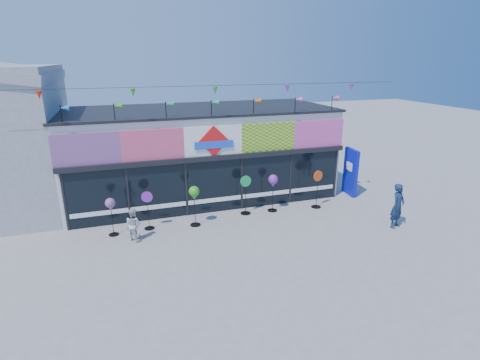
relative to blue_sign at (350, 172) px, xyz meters
name	(u,v)px	position (x,y,z in m)	size (l,w,h in m)	color
ground	(240,248)	(-6.72, -3.53, -1.12)	(80.00, 80.00, 0.00)	gray
kite_shop	(201,152)	(-6.72, 2.41, 0.92)	(16.00, 5.70, 5.31)	silver
blue_sign	(350,172)	(0.00, 0.00, 0.00)	(0.27, 1.13, 2.24)	#0B15AC
spinner_0	(111,206)	(-10.88, -1.10, 0.05)	(0.37, 0.37, 1.46)	black
spinner_1	(148,209)	(-9.56, -0.96, -0.32)	(0.43, 0.39, 1.52)	black
spinner_2	(194,194)	(-7.81, -1.20, 0.18)	(0.41, 0.41, 1.63)	black
spinner_3	(246,194)	(-5.54, -0.73, -0.23)	(0.47, 0.43, 1.68)	black
spinner_4	(273,182)	(-4.34, -0.79, 0.18)	(0.41, 0.41, 1.64)	black
spinner_5	(317,188)	(-2.34, -1.02, -0.23)	(0.47, 0.43, 1.69)	black
adult_man	(398,206)	(-0.42, -3.79, -0.24)	(0.64, 0.42, 1.76)	#152543
child	(133,224)	(-10.16, -1.76, -0.51)	(0.60, 0.35, 1.23)	silver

